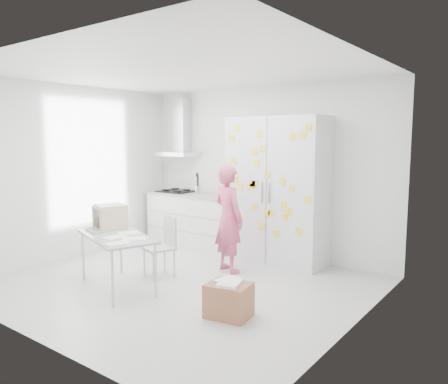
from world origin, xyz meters
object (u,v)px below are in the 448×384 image
Objects in this scene: cardboard_box at (229,300)px; person at (229,219)px; chair at (163,243)px; desk at (112,225)px.

person is at bearing 126.17° from cardboard_box.
desk is at bearing -102.70° from chair.
chair is at bearing 71.04° from person.
desk reaches higher than chair.
person is at bearing 71.69° from chair.
cardboard_box is (1.88, -0.00, -0.58)m from desk.
desk is at bearing 73.40° from person.
chair is (0.36, 0.57, -0.29)m from desk.
desk is at bearing 179.94° from cardboard_box.
chair is (-0.57, -0.72, -0.29)m from person.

